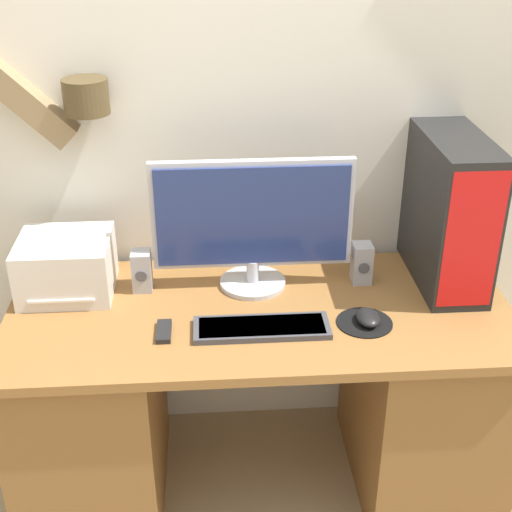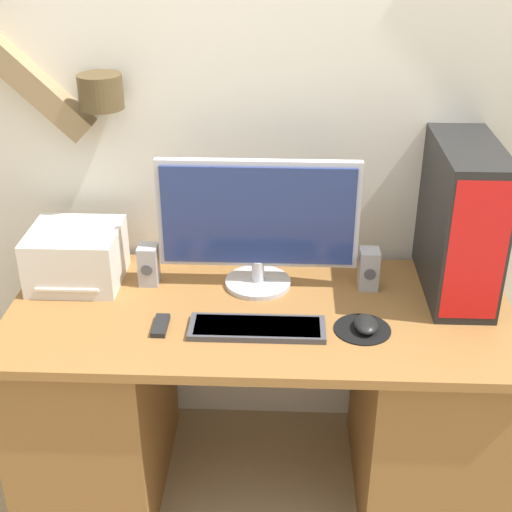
# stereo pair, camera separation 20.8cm
# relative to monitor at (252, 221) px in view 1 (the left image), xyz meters

# --- Properties ---
(wall_back) EXTENTS (6.40, 0.19, 2.70)m
(wall_back) POSITION_rel_monitor_xyz_m (0.00, 0.24, 0.42)
(wall_back) COLOR silver
(wall_back) RESTS_ON ground_plane
(desk) EXTENTS (1.54, 0.68, 0.71)m
(desk) POSITION_rel_monitor_xyz_m (0.01, -0.15, -0.57)
(desk) COLOR brown
(desk) RESTS_ON ground_plane
(monitor) EXTENTS (0.63, 0.21, 0.42)m
(monitor) POSITION_rel_monitor_xyz_m (0.00, 0.00, 0.00)
(monitor) COLOR #B7B7BC
(monitor) RESTS_ON desk
(keyboard) EXTENTS (0.40, 0.13, 0.02)m
(keyboard) POSITION_rel_monitor_xyz_m (0.01, -0.27, -0.22)
(keyboard) COLOR #3D3D42
(keyboard) RESTS_ON desk
(mousepad) EXTENTS (0.17, 0.17, 0.00)m
(mousepad) POSITION_rel_monitor_xyz_m (0.31, -0.25, -0.22)
(mousepad) COLOR black
(mousepad) RESTS_ON desk
(mouse) EXTENTS (0.07, 0.10, 0.03)m
(mouse) POSITION_rel_monitor_xyz_m (0.32, -0.26, -0.21)
(mouse) COLOR black
(mouse) RESTS_ON mousepad
(computer_tower) EXTENTS (0.18, 0.44, 0.48)m
(computer_tower) POSITION_rel_monitor_xyz_m (0.62, -0.00, 0.01)
(computer_tower) COLOR black
(computer_tower) RESTS_ON desk
(printer) EXTENTS (0.28, 0.27, 0.18)m
(printer) POSITION_rel_monitor_xyz_m (-0.59, 0.00, -0.14)
(printer) COLOR beige
(printer) RESTS_ON desk
(speaker_left) EXTENTS (0.06, 0.07, 0.13)m
(speaker_left) POSITION_rel_monitor_xyz_m (-0.35, -0.01, -0.16)
(speaker_left) COLOR #99999E
(speaker_left) RESTS_ON desk
(speaker_right) EXTENTS (0.06, 0.07, 0.13)m
(speaker_right) POSITION_rel_monitor_xyz_m (0.35, -0.00, -0.16)
(speaker_right) COLOR #99999E
(speaker_right) RESTS_ON desk
(remote_control) EXTENTS (0.04, 0.11, 0.02)m
(remote_control) POSITION_rel_monitor_xyz_m (-0.27, -0.27, -0.22)
(remote_control) COLOR black
(remote_control) RESTS_ON desk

